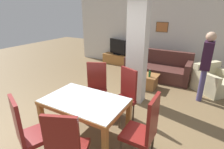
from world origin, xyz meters
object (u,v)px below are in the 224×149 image
object	(u,v)px
tv_stand	(117,59)
dining_table	(85,108)
dining_chair_near_left	(28,130)
dining_chair_head_right	(144,128)
dining_chair_far_left	(96,87)
dining_chair_far_right	(124,94)
tv_screen	(117,47)
coffee_table	(145,80)
armchair	(213,82)
bottle	(150,74)
standing_person	(206,62)
dining_chair_near_right	(66,147)
sofa	(158,69)

from	to	relation	value
tv_stand	dining_table	bearing A→B (deg)	-69.13
dining_chair_near_left	dining_chair_head_right	bearing A→B (deg)	53.25
dining_chair_far_left	dining_chair_far_right	bearing A→B (deg)	155.77
dining_table	tv_screen	size ratio (longest dim) A/B	1.71
dining_chair_far_right	coffee_table	size ratio (longest dim) A/B	1.44
dining_chair_far_right	dining_table	bearing A→B (deg)	90.00
dining_table	armchair	world-z (taller)	armchair
dining_table	dining_chair_near_left	world-z (taller)	dining_chair_near_left
bottle	dining_chair_head_right	bearing A→B (deg)	-73.64
dining_chair_near_left	standing_person	world-z (taller)	standing_person
dining_chair_near_left	dining_chair_near_right	bearing A→B (deg)	24.60
dining_table	tv_stand	xyz separation A→B (m)	(-1.64, 4.30, -0.38)
dining_table	dining_chair_head_right	xyz separation A→B (m)	(1.09, 0.00, -0.01)
dining_chair_near_left	dining_chair_head_right	world-z (taller)	same
tv_screen	standing_person	xyz separation A→B (m)	(3.35, -1.71, 0.28)
dining_chair_far_right	coffee_table	bearing A→B (deg)	-61.32
sofa	dining_chair_far_left	bearing A→B (deg)	76.41
dining_chair_far_left	standing_person	distance (m)	2.73
sofa	coffee_table	size ratio (longest dim) A/B	2.69
bottle	tv_screen	xyz separation A→B (m)	(-2.00, 1.79, 0.24)
dining_table	standing_person	distance (m)	3.13
standing_person	sofa	bearing A→B (deg)	55.55
coffee_table	bottle	size ratio (longest dim) A/B	3.39
armchair	tv_screen	size ratio (longest dim) A/B	1.46
sofa	tv_screen	bearing A→B (deg)	-19.89
dining_chair_far_right	sofa	distance (m)	2.77
sofa	coffee_table	bearing A→B (deg)	82.76
dining_chair_near_left	tv_stand	size ratio (longest dim) A/B	0.91
dining_chair_far_right	dining_chair_head_right	world-z (taller)	same
dining_chair_far_right	dining_chair_head_right	bearing A→B (deg)	154.22
sofa	tv_stand	size ratio (longest dim) A/B	1.71
dining_chair_near_right	sofa	xyz separation A→B (m)	(-0.05, 4.44, -0.28)
dining_chair_head_right	tv_stand	bearing A→B (deg)	32.43
tv_stand	tv_screen	size ratio (longest dim) A/B	1.47
standing_person	coffee_table	bearing A→B (deg)	90.00
armchair	dining_chair_far_left	bearing A→B (deg)	-4.01
dining_chair_near_right	standing_person	distance (m)	3.72
dining_table	bottle	bearing A→B (deg)	81.94
dining_chair_head_right	coffee_table	size ratio (longest dim) A/B	1.44
dining_table	dining_chair_far_right	size ratio (longest dim) A/B	1.28
bottle	dining_chair_near_right	bearing A→B (deg)	-89.97
bottle	tv_stand	xyz separation A→B (m)	(-2.00, 1.79, -0.28)
dining_table	dining_chair_far_right	xyz separation A→B (m)	(0.36, 0.84, -0.01)
dining_table	sofa	xyz separation A→B (m)	(0.30, 3.60, -0.29)
dining_chair_near_right	tv_screen	xyz separation A→B (m)	(-2.00, 5.14, 0.15)
tv_stand	armchair	bearing A→B (deg)	-15.45
coffee_table	tv_stand	world-z (taller)	tv_stand
tv_stand	standing_person	size ratio (longest dim) A/B	0.70
dining_chair_head_right	sofa	bearing A→B (deg)	12.35
dining_table	dining_chair_near_right	bearing A→B (deg)	-66.95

